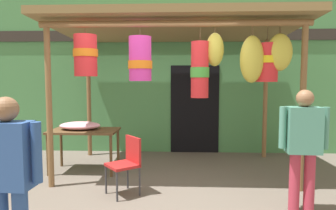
# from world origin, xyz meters

# --- Properties ---
(ground_plane) EXTENTS (30.00, 30.00, 0.00)m
(ground_plane) POSITION_xyz_m (0.00, 0.00, 0.00)
(ground_plane) COLOR #60564C
(shop_facade) EXTENTS (12.75, 0.29, 4.31)m
(shop_facade) POSITION_xyz_m (0.00, 2.58, 2.16)
(shop_facade) COLOR #47844C
(shop_facade) RESTS_ON ground_plane
(market_stall_canopy) EXTENTS (4.33, 2.50, 2.74)m
(market_stall_canopy) POSITION_xyz_m (0.40, 0.84, 2.40)
(market_stall_canopy) COLOR brown
(market_stall_canopy) RESTS_ON ground_plane
(display_table) EXTENTS (1.21, 0.69, 0.77)m
(display_table) POSITION_xyz_m (-1.33, 0.90, 0.68)
(display_table) COLOR brown
(display_table) RESTS_ON ground_plane
(flower_heap_on_table) EXTENTS (0.74, 0.52, 0.14)m
(flower_heap_on_table) POSITION_xyz_m (-1.40, 0.93, 0.84)
(flower_heap_on_table) COLOR pink
(flower_heap_on_table) RESTS_ON display_table
(folding_chair) EXTENTS (0.56, 0.56, 0.84)m
(folding_chair) POSITION_xyz_m (-0.36, -0.16, 0.50)
(folding_chair) COLOR #AD1E1E
(folding_chair) RESTS_ON ground_plane
(vendor_in_orange) EXTENTS (0.59, 0.24, 1.54)m
(vendor_in_orange) POSITION_xyz_m (-1.02, -2.03, 0.90)
(vendor_in_orange) COLOR #2D5193
(vendor_in_orange) RESTS_ON ground_plane
(customer_foreground) EXTENTS (0.59, 0.24, 1.56)m
(customer_foreground) POSITION_xyz_m (1.95, -0.71, 0.91)
(customer_foreground) COLOR #B23347
(customer_foreground) RESTS_ON ground_plane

